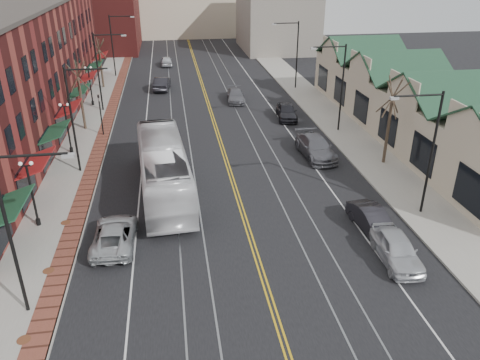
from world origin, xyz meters
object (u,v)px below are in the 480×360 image
object	(u,v)px
parked_car_d	(287,111)
parked_car_a	(397,249)
transit_bus	(163,169)
parked_car_b	(372,220)
parked_suv	(115,235)
parked_car_c	(316,147)

from	to	relation	value
parked_car_d	parked_car_a	bearing A→B (deg)	-83.27
transit_bus	parked_car_b	world-z (taller)	transit_bus
transit_bus	parked_car_b	bearing A→B (deg)	146.62
parked_suv	parked_car_a	world-z (taller)	parked_car_a
parked_suv	parked_car_b	bearing A→B (deg)	179.62
transit_bus	parked_car_d	world-z (taller)	transit_bus
parked_car_d	parked_suv	bearing A→B (deg)	-119.26
parked_car_a	parked_car_c	distance (m)	15.02
parked_car_a	parked_car_b	bearing A→B (deg)	93.93
parked_car_c	parked_car_d	distance (m)	10.11
parked_car_a	parked_car_d	xyz separation A→B (m)	(0.00, 25.14, 0.02)
parked_car_a	parked_car_b	size ratio (longest dim) A/B	1.07
parked_car_a	parked_car_c	bearing A→B (deg)	93.93
transit_bus	parked_car_a	world-z (taller)	transit_bus
parked_car_b	parked_car_c	xyz separation A→B (m)	(0.00, 11.74, 0.13)
parked_car_d	transit_bus	bearing A→B (deg)	-123.39
transit_bus	parked_car_a	distance (m)	16.23
transit_bus	parked_suv	xyz separation A→B (m)	(-2.91, -6.38, -1.13)
parked_suv	parked_car_d	xyz separation A→B (m)	(15.41, 21.22, 0.09)
parked_suv	parked_car_d	world-z (taller)	parked_car_d
parked_car_b	parked_car_a	bearing A→B (deg)	-96.61
transit_bus	parked_car_d	distance (m)	19.43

